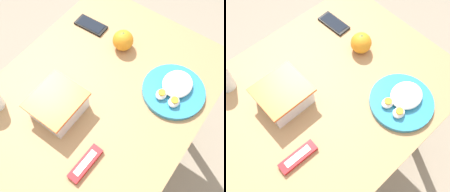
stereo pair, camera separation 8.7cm
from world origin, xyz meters
The scene contains 7 objects.
ground_plane centered at (0.00, 0.00, 0.00)m, with size 10.00×10.00×0.00m, color gray.
table centered at (0.00, 0.00, 0.65)m, with size 1.05×0.73×0.78m.
food_container centered at (-0.09, 0.07, 0.82)m, with size 0.17×0.16×0.09m.
orange_fruit centered at (0.28, 0.05, 0.82)m, with size 0.08×0.08×0.08m.
rice_plate centered at (0.21, -0.22, 0.80)m, with size 0.23×0.23×0.05m.
candy_bar centered at (-0.18, -0.13, 0.79)m, with size 0.13×0.04×0.02m.
cell_phone centered at (0.29, 0.23, 0.78)m, with size 0.07×0.14×0.01m.
Camera 1 is at (-0.30, -0.32, 1.61)m, focal length 42.00 mm.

